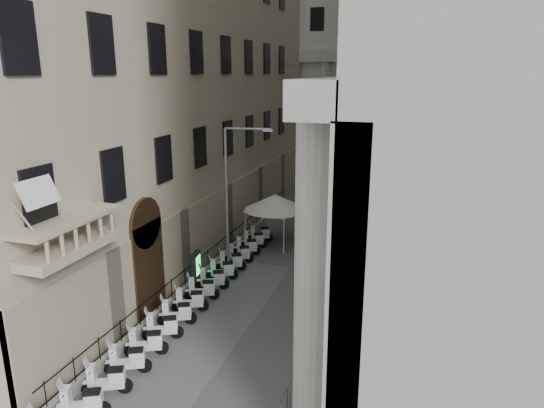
{
  "coord_description": "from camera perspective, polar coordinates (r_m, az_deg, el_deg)",
  "views": [
    {
      "loc": [
        6.82,
        -6.26,
        11.0
      ],
      "look_at": [
        -0.32,
        16.52,
        4.5
      ],
      "focal_mm": 32.0,
      "sensor_mm": 36.0,
      "label": 1
    }
  ],
  "objects": [
    {
      "name": "far_building",
      "position": [
        54.83,
        10.81,
        19.16
      ],
      "size": [
        22.0,
        10.0,
        30.0
      ],
      "primitive_type": "cube",
      "color": "#B4B1AA",
      "rests_on": "ground"
    },
    {
      "name": "iron_fence",
      "position": [
        28.86,
        -6.73,
        -7.28
      ],
      "size": [
        0.3,
        28.0,
        1.4
      ],
      "primitive_type": null,
      "color": "black",
      "rests_on": "ground"
    },
    {
      "name": "blue_awning",
      "position": [
        34.19,
        12.01,
        -3.89
      ],
      "size": [
        1.6,
        3.0,
        3.0
      ],
      "primitive_type": null,
      "color": "navy",
      "rests_on": "ground"
    },
    {
      "name": "scooter_2",
      "position": [
        19.29,
        -18.66,
        -20.44
      ],
      "size": [
        1.51,
        1.1,
        1.5
      ],
      "primitive_type": null,
      "rotation": [
        0.0,
        0.0,
        2.01
      ],
      "color": "white",
      "rests_on": "ground"
    },
    {
      "name": "scooter_3",
      "position": [
        20.14,
        -16.43,
        -18.58
      ],
      "size": [
        1.51,
        1.1,
        1.5
      ],
      "primitive_type": null,
      "rotation": [
        0.0,
        0.0,
        2.01
      ],
      "color": "white",
      "rests_on": "ground"
    },
    {
      "name": "scooter_4",
      "position": [
        21.03,
        -14.43,
        -16.84
      ],
      "size": [
        1.51,
        1.1,
        1.5
      ],
      "primitive_type": null,
      "rotation": [
        0.0,
        0.0,
        2.01
      ],
      "color": "white",
      "rests_on": "ground"
    },
    {
      "name": "scooter_5",
      "position": [
        21.96,
        -12.63,
        -15.24
      ],
      "size": [
        1.51,
        1.1,
        1.5
      ],
      "primitive_type": null,
      "rotation": [
        0.0,
        0.0,
        2.01
      ],
      "color": "white",
      "rests_on": "ground"
    },
    {
      "name": "scooter_6",
      "position": [
        22.92,
        -11.0,
        -13.75
      ],
      "size": [
        1.51,
        1.1,
        1.5
      ],
      "primitive_type": null,
      "rotation": [
        0.0,
        0.0,
        2.01
      ],
      "color": "white",
      "rests_on": "ground"
    },
    {
      "name": "scooter_7",
      "position": [
        23.92,
        -9.52,
        -12.38
      ],
      "size": [
        1.51,
        1.1,
        1.5
      ],
      "primitive_type": null,
      "rotation": [
        0.0,
        0.0,
        2.01
      ],
      "color": "white",
      "rests_on": "ground"
    },
    {
      "name": "scooter_8",
      "position": [
        24.94,
        -8.17,
        -11.11
      ],
      "size": [
        1.51,
        1.1,
        1.5
      ],
      "primitive_type": null,
      "rotation": [
        0.0,
        0.0,
        2.01
      ],
      "color": "white",
      "rests_on": "ground"
    },
    {
      "name": "scooter_9",
      "position": [
        25.98,
        -6.94,
        -9.94
      ],
      "size": [
        1.51,
        1.1,
        1.5
      ],
      "primitive_type": null,
      "rotation": [
        0.0,
        0.0,
        2.01
      ],
      "color": "white",
      "rests_on": "ground"
    },
    {
      "name": "scooter_10",
      "position": [
        27.05,
        -5.82,
        -8.85
      ],
      "size": [
        1.51,
        1.1,
        1.5
      ],
      "primitive_type": null,
      "rotation": [
        0.0,
        0.0,
        2.01
      ],
      "color": "white",
      "rests_on": "ground"
    },
    {
      "name": "scooter_11",
      "position": [
        28.13,
        -4.79,
        -7.84
      ],
      "size": [
        1.51,
        1.1,
        1.5
      ],
      "primitive_type": null,
      "rotation": [
        0.0,
        0.0,
        2.01
      ],
      "color": "white",
      "rests_on": "ground"
    },
    {
      "name": "scooter_12",
      "position": [
        29.23,
        -3.84,
        -6.91
      ],
      "size": [
        1.51,
        1.1,
        1.5
      ],
      "primitive_type": null,
      "rotation": [
        0.0,
        0.0,
        2.01
      ],
      "color": "white",
      "rests_on": "ground"
    },
    {
      "name": "scooter_13",
      "position": [
        30.34,
        -2.96,
        -6.04
      ],
      "size": [
        1.51,
        1.1,
        1.5
      ],
      "primitive_type": null,
      "rotation": [
        0.0,
        0.0,
        2.01
      ],
      "color": "white",
      "rests_on": "ground"
    },
    {
      "name": "scooter_14",
      "position": [
        31.47,
        -2.15,
        -5.24
      ],
      "size": [
        1.51,
        1.1,
        1.5
      ],
      "primitive_type": null,
      "rotation": [
        0.0,
        0.0,
        2.01
      ],
      "color": "white",
      "rests_on": "ground"
    },
    {
      "name": "scooter_15",
      "position": [
        32.61,
        -1.39,
        -4.49
      ],
      "size": [
        1.51,
        1.1,
        1.5
      ],
      "primitive_type": null,
      "rotation": [
        0.0,
        0.0,
        2.01
      ],
      "color": "white",
      "rests_on": "ground"
    },
    {
      "name": "barrier_1",
      "position": [
        18.5,
        2.85,
        -21.27
      ],
      "size": [
        0.6,
        2.4,
        1.1
      ],
      "primitive_type": null,
      "color": "#95979C",
      "rests_on": "ground"
    },
    {
      "name": "barrier_2",
      "position": [
        20.51,
        4.7,
        -17.26
      ],
      "size": [
        0.6,
        2.4,
        1.1
      ],
      "primitive_type": null,
      "color": "#95979C",
      "rests_on": "ground"
    },
    {
      "name": "barrier_3",
      "position": [
        22.62,
        6.15,
        -13.96
      ],
      "size": [
        0.6,
        2.4,
        1.1
      ],
      "primitive_type": null,
      "color": "#95979C",
      "rests_on": "ground"
    },
    {
      "name": "barrier_4",
      "position": [
        24.8,
        7.32,
        -11.23
      ],
      "size": [
        0.6,
        2.4,
        1.1
      ],
      "primitive_type": null,
      "color": "#95979C",
      "rests_on": "ground"
    },
    {
      "name": "barrier_5",
      "position": [
        27.03,
        8.28,
        -8.95
      ],
      "size": [
        0.6,
        2.4,
        1.1
      ],
      "primitive_type": null,
      "color": "#95979C",
      "rests_on": "ground"
    },
    {
      "name": "barrier_6",
      "position": [
        29.31,
        9.09,
        -7.01
      ],
      "size": [
        0.6,
        2.4,
        1.1
      ],
      "primitive_type": null,
      "color": "#95979C",
      "rests_on": "ground"
    },
    {
      "name": "barrier_7",
      "position": [
        31.62,
        9.77,
        -5.35
      ],
      "size": [
        0.6,
        2.4,
        1.1
      ],
      "primitive_type": null,
      "color": "#95979C",
      "rests_on": "ground"
    },
    {
      "name": "barrier_8",
      "position": [
        33.96,
        10.35,
        -3.92
      ],
      "size": [
        0.6,
        2.4,
        1.1
      ],
      "primitive_type": null,
      "color": "#95979C",
      "rests_on": "ground"
    },
    {
      "name": "barrier_9",
      "position": [
        36.32,
        10.86,
        -2.68
      ],
      "size": [
        0.6,
        2.4,
        1.1
      ],
      "primitive_type": null,
      "color": "#95979C",
      "rests_on": "ground"
    },
    {
      "name": "security_tent",
      "position": [
        32.06,
        0.11,
        0.38
      ],
      "size": [
        4.1,
        4.1,
        3.33
      ],
      "color": "white",
      "rests_on": "ground"
    },
    {
      "name": "street_lamp",
      "position": [
        26.77,
        -4.71,
        1.94
      ],
      "size": [
        2.66,
        0.55,
        8.17
      ],
      "rotation": [
        0.0,
        0.0,
        0.14
      ],
      "color": "#989BA1",
      "rests_on": "ground"
    },
    {
      "name": "info_kiosk",
      "position": [
        26.28,
        -8.92,
        -7.49
      ],
      "size": [
        0.39,
        0.9,
        1.84
      ],
      "rotation": [
        0.0,
        0.0,
        0.14
      ],
      "color": "black",
      "rests_on": "ground"
    },
    {
      "name": "pedestrian_a",
      "position": [
        33.9,
        5.99,
        -2.17
      ],
      "size": [
        0.68,
        0.46,
        1.82
      ],
      "primitive_type": "imported",
      "rotation": [
        0.0,
        0.0,
        3.18
      ],
      "color": "#0D1437",
      "rests_on": "ground"
    },
    {
      "name": "pedestrian_b",
      "position": [
        33.43,
        9.65,
        -2.42
      ],
      "size": [
        1.18,
        1.07,
        1.97
      ],
      "primitive_type": "imported",
      "rotation": [
        0.0,
        0.0,
        2.73
      ],
      "color": "black",
      "rests_on": "ground"
    },
    {
      "name": "pedestrian_c",
      "position": [
        35.08,
        3.29,
        -1.73
      ],
      "size": [
        0.8,
        0.56,
        1.57
      ],
      "primitive_type": "imported",
      "rotation": [
        0.0,
        0.0,
        3.06
      ],
      "color": "black",
      "rests_on": "ground"
    }
  ]
}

